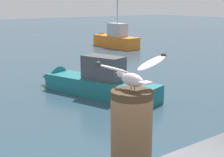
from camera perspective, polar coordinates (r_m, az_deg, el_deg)
mooring_post at (r=2.76m, az=3.22°, el=-11.65°), size 0.32×0.32×0.95m
seagull at (r=2.57m, az=3.34°, el=0.82°), size 0.68×0.39×0.26m
boat_teal at (r=12.20m, az=-3.66°, el=-0.52°), size 2.42×5.23×1.56m
boat_orange at (r=24.85m, az=0.09°, el=6.61°), size 1.18×4.74×3.93m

